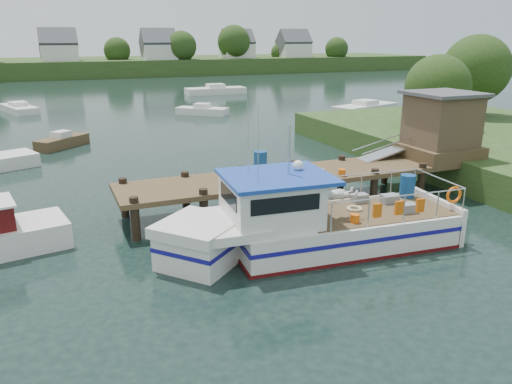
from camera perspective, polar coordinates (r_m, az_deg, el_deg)
name	(u,v)px	position (r m, az deg, el deg)	size (l,w,h in m)	color
ground_plane	(264,209)	(20.86, 0.95, -1.96)	(160.00, 160.00, 0.00)	black
far_shore	(88,64)	(100.83, -18.63, 13.74)	(140.00, 42.55, 9.22)	#304A1E
dock	(396,144)	(23.55, 15.73, 5.29)	(16.60, 3.00, 4.78)	#503D26
lobster_boat	(307,224)	(16.71, 5.90, -3.68)	(10.66, 3.77, 5.11)	silver
moored_rowboat	(62,141)	(34.89, -21.27, 5.42)	(3.53, 3.40, 1.06)	#503D26
moored_far	(216,90)	(63.91, -4.64, 11.51)	(7.47, 2.66, 1.26)	silver
moored_b	(202,111)	(46.74, -6.17, 9.23)	(4.69, 4.21, 1.04)	silver
moored_c	(365,108)	(49.37, 12.36, 9.41)	(7.56, 4.59, 1.13)	silver
moored_d	(19,108)	(53.16, -25.49, 8.63)	(3.79, 6.21, 1.00)	silver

